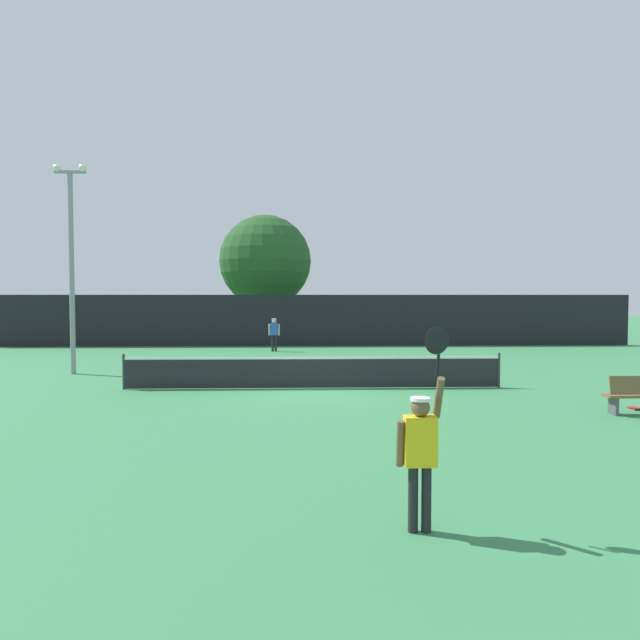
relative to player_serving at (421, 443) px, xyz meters
The scene contains 10 objects.
ground_plane 10.83m from the player_serving, 95.66° to the left, with size 120.00×120.00×0.00m, color #387F4C.
tennis_net 10.79m from the player_serving, 95.66° to the left, with size 11.56×0.08×1.07m.
perimeter_fence 25.70m from the player_serving, 92.37° to the left, with size 36.81×0.12×2.89m, color black.
player_serving is the anchor object (origin of this frame).
player_receiving 22.71m from the player_serving, 97.13° to the left, with size 0.57×0.25×1.68m.
tennis_ball 13.27m from the player_serving, 87.03° to the left, with size 0.07×0.07×0.07m, color #CCE033.
spare_racket 10.15m from the player_serving, 46.61° to the left, with size 0.28×0.52×0.04m.
light_pole 17.56m from the player_serving, 124.20° to the left, with size 1.18×0.28×7.53m.
large_tree 31.45m from the player_serving, 96.97° to the left, with size 5.97×5.97×8.09m.
parked_car_near 31.95m from the player_serving, 88.49° to the left, with size 2.15×4.31×1.69m.
Camera 1 is at (-0.36, -17.48, 2.83)m, focal length 32.30 mm.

